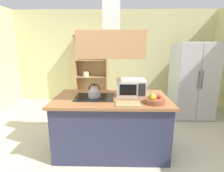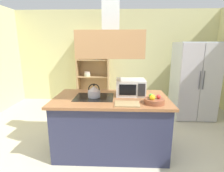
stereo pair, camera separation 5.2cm
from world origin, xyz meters
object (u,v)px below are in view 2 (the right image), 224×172
object	(u,v)px
refrigerator	(194,81)
fruit_bowl	(154,100)
dish_cabinet	(93,73)
microwave	(131,87)
cutting_board	(127,104)
kettle	(94,92)

from	to	relation	value
refrigerator	fruit_bowl	size ratio (longest dim) A/B	6.32
dish_cabinet	microwave	size ratio (longest dim) A/B	4.28
cutting_board	fruit_bowl	xyz separation A→B (m)	(0.38, 0.06, 0.04)
cutting_board	microwave	distance (m)	0.50
refrigerator	cutting_board	world-z (taller)	refrigerator
cutting_board	fruit_bowl	bearing A→B (deg)	8.83
refrigerator	kettle	size ratio (longest dim) A/B	8.20
refrigerator	fruit_bowl	world-z (taller)	refrigerator
dish_cabinet	kettle	xyz separation A→B (m)	(0.39, -2.52, 0.11)
fruit_bowl	kettle	bearing A→B (deg)	163.13
kettle	fruit_bowl	distance (m)	0.92
cutting_board	refrigerator	bearing A→B (deg)	47.48
kettle	fruit_bowl	size ratio (longest dim) A/B	0.77
cutting_board	microwave	size ratio (longest dim) A/B	0.74
kettle	dish_cabinet	bearing A→B (deg)	98.69
refrigerator	cutting_board	size ratio (longest dim) A/B	5.20
kettle	microwave	size ratio (longest dim) A/B	0.47
kettle	cutting_board	xyz separation A→B (m)	(0.50, -0.33, -0.08)
fruit_bowl	cutting_board	bearing A→B (deg)	-171.17
microwave	fruit_bowl	world-z (taller)	microwave
cutting_board	fruit_bowl	world-z (taller)	fruit_bowl
refrigerator	microwave	size ratio (longest dim) A/B	3.84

